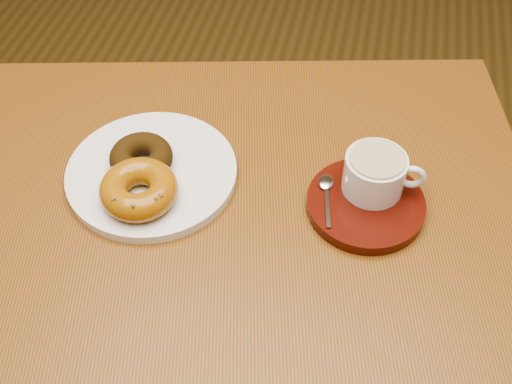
% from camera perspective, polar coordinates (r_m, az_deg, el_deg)
% --- Properties ---
extents(cafe_table, '(0.97, 0.81, 0.80)m').
position_cam_1_polar(cafe_table, '(1.02, -1.10, -5.28)').
color(cafe_table, brown).
rests_on(cafe_table, ground).
extents(donut_plate, '(0.35, 0.35, 0.02)m').
position_cam_1_polar(donut_plate, '(0.95, -9.24, 1.69)').
color(donut_plate, silver).
rests_on(donut_plate, cafe_table).
extents(donut_cinnamon, '(0.10, 0.10, 0.03)m').
position_cam_1_polar(donut_cinnamon, '(0.95, -10.17, 3.06)').
color(donut_cinnamon, '#311F09').
rests_on(donut_cinnamon, donut_plate).
extents(donut_caramel, '(0.14, 0.14, 0.04)m').
position_cam_1_polar(donut_caramel, '(0.90, -10.38, 0.24)').
color(donut_caramel, '#975D10').
rests_on(donut_caramel, donut_plate).
extents(saucer, '(0.19, 0.19, 0.02)m').
position_cam_1_polar(saucer, '(0.91, 9.71, -1.11)').
color(saucer, '#3D0E08').
rests_on(saucer, cafe_table).
extents(coffee_cup, '(0.11, 0.09, 0.06)m').
position_cam_1_polar(coffee_cup, '(0.90, 10.59, 1.66)').
color(coffee_cup, silver).
rests_on(coffee_cup, saucer).
extents(teaspoon, '(0.03, 0.10, 0.01)m').
position_cam_1_polar(teaspoon, '(0.91, 6.25, 0.47)').
color(teaspoon, silver).
rests_on(teaspoon, saucer).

